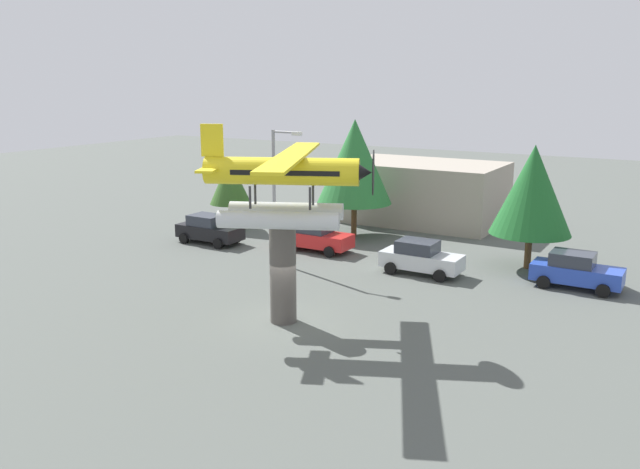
# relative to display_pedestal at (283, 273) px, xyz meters

# --- Properties ---
(ground_plane) EXTENTS (140.00, 140.00, 0.00)m
(ground_plane) POSITION_rel_display_pedestal_xyz_m (0.00, 0.00, -2.10)
(ground_plane) COLOR #515651
(display_pedestal) EXTENTS (1.10, 1.10, 4.19)m
(display_pedestal) POSITION_rel_display_pedestal_xyz_m (0.00, 0.00, 0.00)
(display_pedestal) COLOR #4C4742
(display_pedestal) RESTS_ON ground
(floatplane_monument) EXTENTS (7.16, 9.93, 4.00)m
(floatplane_monument) POSITION_rel_display_pedestal_xyz_m (0.12, 0.05, 3.77)
(floatplane_monument) COLOR silver
(floatplane_monument) RESTS_ON display_pedestal
(car_near_black) EXTENTS (4.20, 2.02, 1.76)m
(car_near_black) POSITION_rel_display_pedestal_xyz_m (-11.62, 9.10, -1.22)
(car_near_black) COLOR black
(car_near_black) RESTS_ON ground
(car_mid_red) EXTENTS (4.20, 2.02, 1.76)m
(car_mid_red) POSITION_rel_display_pedestal_xyz_m (-4.91, 10.81, -1.22)
(car_mid_red) COLOR red
(car_mid_red) RESTS_ON ground
(car_far_silver) EXTENTS (4.20, 2.02, 1.76)m
(car_far_silver) POSITION_rel_display_pedestal_xyz_m (2.23, 9.51, -1.22)
(car_far_silver) COLOR silver
(car_far_silver) RESTS_ON ground
(car_distant_blue) EXTENTS (4.20, 2.02, 1.76)m
(car_distant_blue) POSITION_rel_display_pedestal_xyz_m (9.64, 11.09, -1.22)
(car_distant_blue) COLOR #2847B7
(car_distant_blue) RESTS_ON ground
(streetlight_primary) EXTENTS (1.84, 0.28, 7.31)m
(streetlight_primary) POSITION_rel_display_pedestal_xyz_m (-5.33, 7.43, 2.19)
(streetlight_primary) COLOR gray
(streetlight_primary) RESTS_ON ground
(storefront_building) EXTENTS (10.95, 7.02, 4.22)m
(storefront_building) POSITION_rel_display_pedestal_xyz_m (-2.82, 22.00, 0.01)
(storefront_building) COLOR #9E9384
(storefront_building) RESTS_ON ground
(tree_west) EXTENTS (2.78, 2.78, 4.80)m
(tree_west) POSITION_rel_display_pedestal_xyz_m (-13.08, 13.15, 1.14)
(tree_west) COLOR brown
(tree_west) RESTS_ON ground
(tree_east) EXTENTS (4.79, 4.79, 7.51)m
(tree_east) POSITION_rel_display_pedestal_xyz_m (-4.79, 15.35, 2.75)
(tree_east) COLOR brown
(tree_east) RESTS_ON ground
(tree_center_back) EXTENTS (4.26, 4.26, 6.63)m
(tree_center_back) POSITION_rel_display_pedestal_xyz_m (6.78, 13.44, 2.16)
(tree_center_back) COLOR brown
(tree_center_back) RESTS_ON ground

